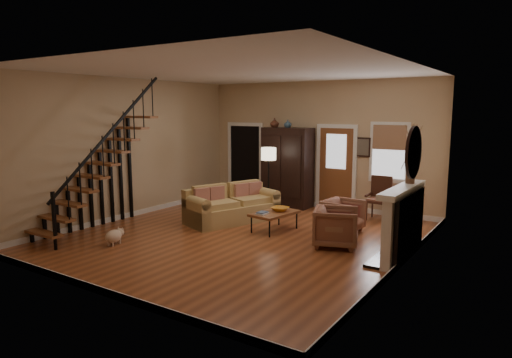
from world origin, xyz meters
The scene contains 15 objects.
room centered at (-0.41, 1.76, 1.51)m, with size 7.00×7.33×3.30m.
staircase centered at (-2.78, -1.30, 1.60)m, with size 0.94×2.80×3.20m, color brown, non-canonical shape.
fireplace centered at (3.13, 0.50, 0.74)m, with size 0.33×1.95×2.30m.
armoire centered at (-0.70, 3.15, 1.05)m, with size 1.30×0.60×2.10m, color black, non-canonical shape.
vase_a centered at (-1.05, 3.05, 2.22)m, with size 0.24×0.24×0.25m, color #4C2619.
vase_b centered at (-0.65, 3.05, 2.21)m, with size 0.20×0.20×0.21m, color #334C60.
sofa centered at (-0.90, 0.93, 0.40)m, with size 0.92×2.13×0.79m, color tan, non-canonical shape.
coffee_table centered at (0.33, 0.78, 0.20)m, with size 0.62×1.06×0.41m, color brown, non-canonical shape.
bowl centered at (0.38, 0.93, 0.45)m, with size 0.36×0.36×0.09m, color #C47217.
books centered at (0.21, 0.48, 0.43)m, with size 0.19×0.27×0.05m, color beige, non-canonical shape.
armchair_left centered at (1.87, 0.46, 0.37)m, with size 0.80×0.82×0.74m, color brown.
armchair_right centered at (1.57, 1.52, 0.35)m, with size 0.74×0.76×0.69m, color brown.
floor_lamp centered at (-0.75, 2.27, 0.82)m, with size 0.37×0.37×1.63m, color black, non-canonical shape.
side_chair centered at (1.85, 2.95, 0.51)m, with size 0.54×0.54×1.02m, color #3B1D12, non-canonical shape.
dog centered at (-1.71, -1.81, 0.15)m, with size 0.25×0.42×0.30m, color beige, non-canonical shape.
Camera 1 is at (5.20, -7.37, 2.57)m, focal length 32.00 mm.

